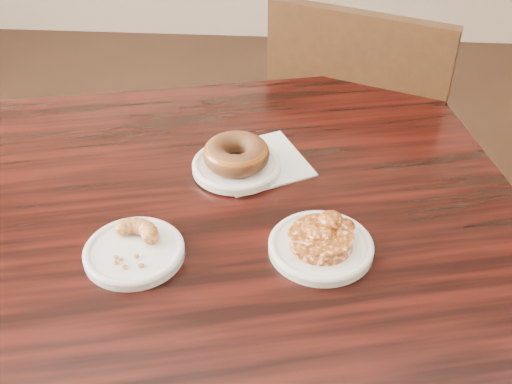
# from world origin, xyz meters

# --- Properties ---
(cafe_table) EXTENTS (1.09, 1.09, 0.75)m
(cafe_table) POSITION_xyz_m (-0.29, 0.13, 0.38)
(cafe_table) COLOR black
(cafe_table) RESTS_ON floor
(chair_far) EXTENTS (0.56, 0.56, 0.90)m
(chair_far) POSITION_xyz_m (-0.03, 0.79, 0.45)
(chair_far) COLOR black
(chair_far) RESTS_ON floor
(napkin) EXTENTS (0.20, 0.20, 0.00)m
(napkin) POSITION_xyz_m (-0.28, 0.29, 0.75)
(napkin) COLOR white
(napkin) RESTS_ON cafe_table
(plate_donut) EXTENTS (0.15, 0.15, 0.01)m
(plate_donut) POSITION_xyz_m (-0.32, 0.27, 0.76)
(plate_donut) COLOR white
(plate_donut) RESTS_ON napkin
(plate_cruller) EXTENTS (0.15, 0.15, 0.01)m
(plate_cruller) POSITION_xyz_m (-0.45, 0.05, 0.76)
(plate_cruller) COLOR white
(plate_cruller) RESTS_ON cafe_table
(plate_fritter) EXTENTS (0.16, 0.16, 0.01)m
(plate_fritter) POSITION_xyz_m (-0.17, 0.08, 0.76)
(plate_fritter) COLOR white
(plate_fritter) RESTS_ON cafe_table
(glazed_donut) EXTENTS (0.11, 0.11, 0.04)m
(glazed_donut) POSITION_xyz_m (-0.32, 0.27, 0.79)
(glazed_donut) COLOR #935315
(glazed_donut) RESTS_ON plate_donut
(apple_fritter) EXTENTS (0.13, 0.13, 0.03)m
(apple_fritter) POSITION_xyz_m (-0.17, 0.08, 0.78)
(apple_fritter) COLOR #472407
(apple_fritter) RESTS_ON plate_fritter
(cruller_fragment) EXTENTS (0.09, 0.09, 0.02)m
(cruller_fragment) POSITION_xyz_m (-0.45, 0.05, 0.77)
(cruller_fragment) COLOR brown
(cruller_fragment) RESTS_ON plate_cruller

